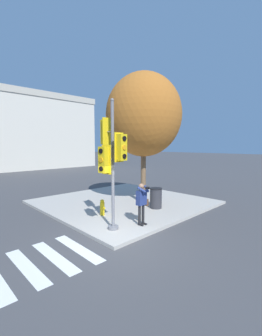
% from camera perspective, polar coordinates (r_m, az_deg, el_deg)
% --- Properties ---
extents(ground_plane, '(160.00, 160.00, 0.00)m').
position_cam_1_polar(ground_plane, '(7.95, -3.84, -18.01)').
color(ground_plane, '#424244').
extents(sidewalk_corner, '(8.00, 8.00, 0.12)m').
position_cam_1_polar(sidewalk_corner, '(12.61, -1.98, -8.61)').
color(sidewalk_corner, '#ADA89E').
rests_on(sidewalk_corner, ground_plane).
extents(traffic_signal_pole, '(0.86, 1.22, 4.71)m').
position_cam_1_polar(traffic_signal_pole, '(7.98, -5.12, 3.47)').
color(traffic_signal_pole, slate).
rests_on(traffic_signal_pole, sidewalk_corner).
extents(person_photographer, '(0.58, 0.54, 1.62)m').
position_cam_1_polar(person_photographer, '(8.76, 2.79, -8.18)').
color(person_photographer, black).
rests_on(person_photographer, sidewalk_corner).
extents(street_tree, '(3.92, 3.92, 6.80)m').
position_cam_1_polar(street_tree, '(11.99, 3.23, 13.25)').
color(street_tree, brown).
rests_on(street_tree, sidewalk_corner).
extents(fire_hydrant, '(0.20, 0.26, 0.71)m').
position_cam_1_polar(fire_hydrant, '(10.13, -7.29, -9.89)').
color(fire_hydrant, yellow).
rests_on(fire_hydrant, sidewalk_corner).
extents(trash_bin, '(0.61, 0.61, 0.99)m').
position_cam_1_polar(trash_bin, '(11.18, 6.34, -7.58)').
color(trash_bin, '#2D2D33').
rests_on(trash_bin, sidewalk_corner).
extents(building_right, '(14.06, 8.64, 10.10)m').
position_cam_1_polar(building_right, '(35.66, -22.49, 8.41)').
color(building_right, beige).
rests_on(building_right, ground_plane).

